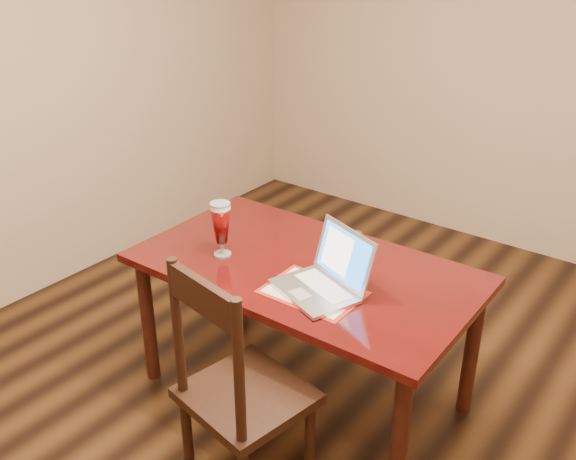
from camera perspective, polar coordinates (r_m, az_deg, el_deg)
The scene contains 4 objects.
ground at distance 3.17m, azimuth 3.01°, elevation -18.14°, with size 5.00×5.00×0.00m, color black.
room_shell at distance 2.32m, azimuth 4.05°, elevation 14.90°, with size 4.51×5.01×2.71m.
dining_table at distance 3.03m, azimuth 1.36°, elevation -4.51°, with size 1.61×0.92×1.02m.
dining_chair at distance 2.63m, azimuth -4.40°, elevation -14.22°, with size 0.53×0.52×1.09m.
Camera 1 is at (1.25, -1.91, 2.20)m, focal length 40.00 mm.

